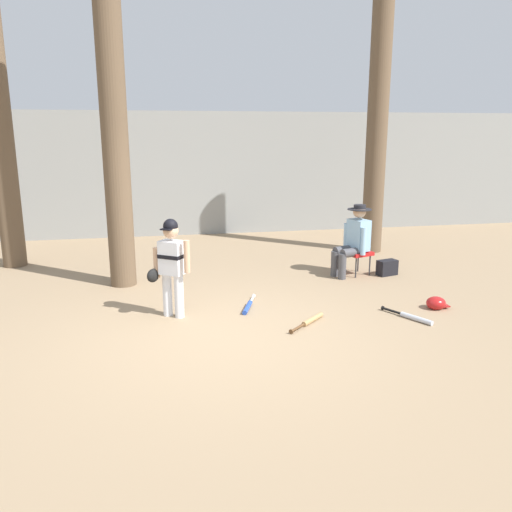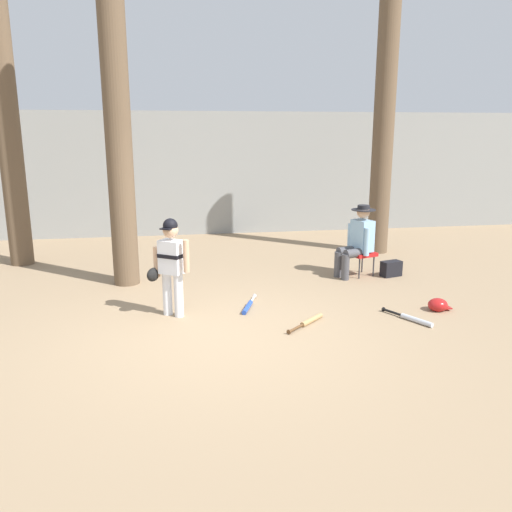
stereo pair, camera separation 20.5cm
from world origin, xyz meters
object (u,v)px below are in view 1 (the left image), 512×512
(tree_behind_spectator, at_px, (376,145))
(folding_stool, at_px, (358,254))
(seated_spectator, at_px, (354,238))
(bat_wood_tan, at_px, (310,321))
(bat_blue_youth, at_px, (248,306))
(handbag_beside_stool, at_px, (387,268))
(bat_aluminum_silver, at_px, (412,317))
(batting_helmet_red, at_px, (436,303))
(tree_near_player, at_px, (113,109))
(young_ballplayer, at_px, (171,262))

(tree_behind_spectator, bearing_deg, folding_stool, -120.52)
(folding_stool, distance_m, seated_spectator, 0.29)
(bat_wood_tan, distance_m, bat_blue_youth, 0.98)
(handbag_beside_stool, relative_size, bat_wood_tan, 0.57)
(tree_behind_spectator, bearing_deg, bat_wood_tan, -123.24)
(bat_aluminum_silver, bearing_deg, handbag_beside_stool, 73.45)
(seated_spectator, bearing_deg, bat_aluminum_silver, -90.88)
(bat_aluminum_silver, relative_size, bat_wood_tan, 1.19)
(folding_stool, xyz_separation_m, batting_helmet_red, (0.40, -1.87, -0.29))
(tree_behind_spectator, distance_m, bat_blue_youth, 4.80)
(folding_stool, bearing_deg, bat_wood_tan, -125.30)
(tree_near_player, height_order, batting_helmet_red, tree_near_player)
(seated_spectator, bearing_deg, bat_wood_tan, -123.92)
(tree_behind_spectator, xyz_separation_m, handbag_beside_stool, (-0.48, -1.78, -2.00))
(folding_stool, height_order, seated_spectator, seated_spectator)
(tree_near_player, bearing_deg, young_ballplayer, -66.72)
(tree_behind_spectator, xyz_separation_m, seated_spectator, (-1.06, -1.68, -1.49))
(seated_spectator, distance_m, batting_helmet_red, 1.99)
(tree_near_player, distance_m, handbag_beside_stool, 5.08)
(tree_behind_spectator, bearing_deg, batting_helmet_red, -99.19)
(bat_wood_tan, bearing_deg, tree_behind_spectator, 56.76)
(tree_behind_spectator, relative_size, folding_stool, 9.84)
(seated_spectator, distance_m, bat_blue_youth, 2.51)
(folding_stool, relative_size, bat_aluminum_silver, 0.71)
(young_ballplayer, bearing_deg, seated_spectator, 25.05)
(bat_wood_tan, bearing_deg, tree_near_player, 137.23)
(tree_near_player, relative_size, seated_spectator, 4.99)
(handbag_beside_stool, bearing_deg, young_ballplayer, -159.99)
(tree_behind_spectator, xyz_separation_m, bat_blue_youth, (-3.11, -3.00, -2.10))
(bat_wood_tan, bearing_deg, folding_stool, 54.70)
(folding_stool, height_order, bat_aluminum_silver, folding_stool)
(bat_aluminum_silver, distance_m, bat_wood_tan, 1.34)
(bat_blue_youth, distance_m, batting_helmet_red, 2.59)
(young_ballplayer, xyz_separation_m, handbag_beside_stool, (3.66, 1.33, -0.61))
(bat_aluminum_silver, xyz_separation_m, bat_wood_tan, (-1.34, 0.14, -0.00))
(bat_wood_tan, bearing_deg, handbag_beside_stool, 44.69)
(tree_behind_spectator, relative_size, bat_blue_youth, 6.85)
(bat_aluminum_silver, height_order, bat_blue_youth, same)
(seated_spectator, xyz_separation_m, bat_wood_tan, (-1.37, -2.04, -0.61))
(bat_aluminum_silver, bearing_deg, batting_helmet_red, 32.36)
(young_ballplayer, xyz_separation_m, seated_spectator, (3.08, 1.44, -0.10))
(tree_behind_spectator, height_order, bat_aluminum_silver, tree_behind_spectator)
(tree_near_player, distance_m, tree_behind_spectator, 5.10)
(tree_behind_spectator, relative_size, handbag_beside_stool, 14.58)
(bat_aluminum_silver, bearing_deg, tree_near_player, 147.63)
(tree_near_player, bearing_deg, handbag_beside_stool, -4.02)
(bat_aluminum_silver, height_order, batting_helmet_red, batting_helmet_red)
(seated_spectator, relative_size, batting_helmet_red, 3.78)
(batting_helmet_red, bearing_deg, bat_wood_tan, -174.11)
(tree_behind_spectator, distance_m, batting_helmet_red, 4.11)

